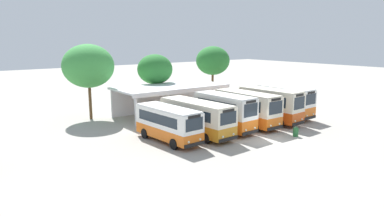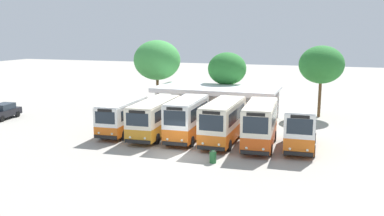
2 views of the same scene
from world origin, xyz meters
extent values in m
plane|color=#A39E93|center=(0.00, 0.00, 0.00)|extent=(180.00, 180.00, 0.00)
cylinder|color=black|center=(-5.90, 3.05, 0.45)|extent=(0.27, 0.91, 0.90)
cylinder|color=black|center=(-7.97, 2.92, 0.45)|extent=(0.27, 0.91, 0.90)
cylinder|color=black|center=(-6.17, 7.29, 0.45)|extent=(0.27, 0.91, 0.90)
cylinder|color=black|center=(-8.23, 7.16, 0.45)|extent=(0.27, 0.91, 0.90)
cube|color=orange|center=(-7.07, 5.10, 0.85)|extent=(2.58, 6.97, 0.93)
cube|color=white|center=(-7.07, 5.10, 2.10)|extent=(2.58, 6.97, 1.56)
cube|color=white|center=(-7.07, 5.10, 2.93)|extent=(2.51, 6.76, 0.12)
cube|color=black|center=(-6.86, 1.66, 0.52)|extent=(2.06, 0.23, 0.28)
cube|color=#1E2833|center=(-6.86, 1.70, 2.15)|extent=(1.78, 0.16, 1.01)
cube|color=black|center=(-6.86, 1.70, 2.75)|extent=(1.30, 0.13, 0.24)
cube|color=#1E2833|center=(-6.00, 5.27, 2.15)|extent=(0.38, 5.47, 0.86)
cube|color=#1E2833|center=(-8.15, 5.14, 2.15)|extent=(0.38, 5.47, 0.86)
sphere|color=#EAEACC|center=(-6.26, 1.70, 0.83)|extent=(0.20, 0.20, 0.20)
sphere|color=#EAEACC|center=(-7.45, 1.63, 0.83)|extent=(0.20, 0.20, 0.20)
cylinder|color=black|center=(-2.69, 2.80, 0.45)|extent=(0.28, 0.91, 0.90)
cylinder|color=black|center=(-4.89, 2.67, 0.45)|extent=(0.28, 0.91, 0.90)
cylinder|color=black|center=(-3.00, 7.73, 0.45)|extent=(0.28, 0.91, 0.90)
cylinder|color=black|center=(-5.20, 7.59, 0.45)|extent=(0.28, 0.91, 0.90)
cube|color=orange|center=(-3.94, 5.20, 0.92)|extent=(2.80, 8.09, 1.07)
cube|color=beige|center=(-3.94, 5.20, 2.25)|extent=(2.80, 8.09, 1.59)
cube|color=beige|center=(-3.94, 5.20, 3.10)|extent=(2.71, 7.85, 0.12)
cube|color=black|center=(-3.69, 1.19, 0.52)|extent=(2.19, 0.24, 0.28)
cube|color=#1E2833|center=(-3.69, 1.24, 2.30)|extent=(1.89, 0.17, 1.04)
cube|color=black|center=(-3.69, 1.24, 2.92)|extent=(1.38, 0.14, 0.24)
cube|color=#1E2833|center=(-2.81, 5.37, 2.30)|extent=(0.44, 6.36, 0.88)
cube|color=#1E2833|center=(-5.09, 5.23, 2.30)|extent=(0.44, 6.36, 0.88)
sphere|color=#EAEACC|center=(-3.06, 1.24, 0.83)|extent=(0.20, 0.20, 0.20)
sphere|color=#EAEACC|center=(-4.32, 1.16, 0.83)|extent=(0.20, 0.20, 0.20)
cylinder|color=black|center=(0.30, 2.87, 0.45)|extent=(0.26, 0.91, 0.90)
cylinder|color=black|center=(-1.76, 2.78, 0.45)|extent=(0.26, 0.91, 0.90)
cylinder|color=black|center=(0.13, 6.87, 0.45)|extent=(0.26, 0.91, 0.90)
cylinder|color=black|center=(-1.94, 6.78, 0.45)|extent=(0.26, 0.91, 0.90)
cube|color=orange|center=(-0.82, 4.83, 0.98)|extent=(2.45, 6.55, 1.20)
cube|color=silver|center=(-0.82, 4.83, 2.50)|extent=(2.45, 6.55, 1.83)
cube|color=silver|center=(-0.82, 4.83, 3.47)|extent=(2.38, 6.35, 0.12)
cube|color=black|center=(-0.67, 1.57, 0.52)|extent=(2.06, 0.19, 0.28)
cube|color=#1E2833|center=(-0.68, 1.62, 2.55)|extent=(1.78, 0.13, 1.19)
cube|color=black|center=(-0.68, 1.62, 3.29)|extent=(1.30, 0.11, 0.24)
cube|color=#1E2833|center=(0.25, 4.97, 2.55)|extent=(0.27, 5.16, 1.01)
cube|color=#1E2833|center=(-1.89, 4.88, 2.55)|extent=(0.27, 5.16, 1.01)
sphere|color=#EAEACC|center=(-0.08, 1.61, 0.83)|extent=(0.20, 0.20, 0.20)
sphere|color=#EAEACC|center=(-1.27, 1.56, 0.83)|extent=(0.20, 0.20, 0.20)
cylinder|color=black|center=(3.42, 2.73, 0.45)|extent=(0.23, 0.90, 0.90)
cylinder|color=black|center=(1.24, 2.71, 0.45)|extent=(0.23, 0.90, 0.90)
cylinder|color=black|center=(3.38, 7.29, 0.45)|extent=(0.23, 0.90, 0.90)
cylinder|color=black|center=(1.20, 7.27, 0.45)|extent=(0.23, 0.90, 0.90)
cube|color=orange|center=(2.31, 5.00, 0.92)|extent=(2.34, 7.37, 1.08)
cube|color=beige|center=(2.31, 5.00, 2.40)|extent=(2.34, 7.37, 1.87)
cube|color=beige|center=(2.31, 5.00, 3.39)|extent=(2.27, 7.15, 0.12)
cube|color=black|center=(2.34, 1.30, 0.52)|extent=(2.16, 0.12, 0.28)
cube|color=#1E2833|center=(2.34, 1.34, 2.45)|extent=(1.87, 0.07, 1.21)
cube|color=black|center=(2.34, 1.34, 3.21)|extent=(1.37, 0.06, 0.24)
cube|color=#1E2833|center=(3.44, 5.11, 2.45)|extent=(0.09, 5.88, 1.03)
cube|color=#1E2833|center=(1.18, 5.09, 2.45)|extent=(0.09, 5.88, 1.03)
sphere|color=#EAEACC|center=(2.97, 1.31, 0.83)|extent=(0.20, 0.20, 0.20)
sphere|color=#EAEACC|center=(1.72, 1.30, 0.83)|extent=(0.20, 0.20, 0.20)
cylinder|color=black|center=(6.63, 2.57, 0.45)|extent=(0.28, 0.91, 0.90)
cylinder|color=black|center=(4.53, 2.43, 0.45)|extent=(0.28, 0.91, 0.90)
cylinder|color=black|center=(6.33, 6.86, 0.45)|extent=(0.28, 0.91, 0.90)
cylinder|color=black|center=(4.24, 6.71, 0.45)|extent=(0.28, 0.91, 0.90)
cube|color=#D14C14|center=(5.43, 4.64, 0.97)|extent=(2.68, 7.06, 1.17)
cube|color=beige|center=(5.43, 4.64, 2.49)|extent=(2.68, 7.06, 1.89)
cube|color=beige|center=(5.43, 4.64, 3.50)|extent=(2.60, 6.85, 0.12)
cube|color=black|center=(5.68, 1.16, 0.52)|extent=(2.09, 0.24, 0.28)
cube|color=#1E2833|center=(5.67, 1.20, 2.54)|extent=(1.81, 0.17, 1.23)
cube|color=black|center=(5.67, 1.20, 3.32)|extent=(1.32, 0.14, 0.24)
cube|color=#1E2833|center=(6.52, 4.82, 2.54)|extent=(0.42, 5.53, 1.04)
cube|color=#1E2833|center=(4.34, 4.67, 2.54)|extent=(0.42, 5.53, 1.04)
sphere|color=#EAEACC|center=(6.28, 1.21, 0.83)|extent=(0.20, 0.20, 0.20)
sphere|color=#EAEACC|center=(5.07, 1.13, 0.83)|extent=(0.20, 0.20, 0.20)
cylinder|color=black|center=(9.68, 3.23, 0.45)|extent=(0.25, 0.91, 0.90)
cylinder|color=black|center=(7.58, 3.16, 0.45)|extent=(0.25, 0.91, 0.90)
cylinder|color=black|center=(9.54, 7.25, 0.45)|extent=(0.25, 0.91, 0.90)
cylinder|color=black|center=(7.44, 7.17, 0.45)|extent=(0.25, 0.91, 0.90)
cube|color=orange|center=(8.56, 5.20, 0.98)|extent=(2.43, 6.56, 1.20)
cube|color=white|center=(8.56, 5.20, 2.45)|extent=(2.43, 6.56, 1.75)
cube|color=white|center=(8.56, 5.20, 3.39)|extent=(2.36, 6.36, 0.12)
cube|color=black|center=(8.68, 1.93, 0.52)|extent=(2.09, 0.17, 0.28)
cube|color=#1E2833|center=(8.67, 1.98, 2.50)|extent=(1.80, 0.11, 1.14)
cube|color=black|center=(8.67, 1.98, 3.21)|extent=(1.32, 0.10, 0.24)
cube|color=#1E2833|center=(9.65, 5.34, 2.50)|extent=(0.22, 5.18, 0.96)
cube|color=#1E2833|center=(7.47, 5.27, 2.50)|extent=(0.22, 5.18, 0.96)
sphere|color=#EAEACC|center=(9.28, 1.97, 0.83)|extent=(0.20, 0.20, 0.20)
sphere|color=#EAEACC|center=(8.07, 1.92, 0.83)|extent=(0.20, 0.20, 0.20)
cylinder|color=black|center=(-21.23, 5.51, 0.32)|extent=(0.24, 0.65, 0.64)
cylinder|color=black|center=(-21.48, 8.01, 0.32)|extent=(0.24, 0.65, 0.64)
cylinder|color=black|center=(-23.13, 7.85, 0.32)|extent=(0.24, 0.65, 0.64)
cube|color=black|center=(-22.18, 6.68, 0.67)|extent=(2.15, 4.21, 0.70)
cube|color=#1E2833|center=(-22.20, 6.88, 1.32)|extent=(1.70, 2.25, 0.60)
cylinder|color=silver|center=(-6.62, 11.67, 1.60)|extent=(0.36, 0.36, 3.20)
cylinder|color=silver|center=(-2.76, 11.67, 1.60)|extent=(0.36, 0.36, 3.20)
cylinder|color=silver|center=(1.11, 11.67, 1.60)|extent=(0.36, 0.36, 3.20)
cylinder|color=silver|center=(4.97, 11.67, 1.60)|extent=(0.36, 0.36, 3.20)
cube|color=silver|center=(-0.82, 16.75, 1.60)|extent=(12.39, 0.20, 3.20)
cube|color=silver|center=(-0.82, 14.11, 3.30)|extent=(12.89, 5.98, 0.20)
cube|color=silver|center=(-0.82, 11.17, 3.06)|extent=(12.89, 0.10, 0.28)
cylinder|color=slate|center=(-1.45, 12.70, 0.22)|extent=(0.03, 0.03, 0.44)
cylinder|color=slate|center=(-1.80, 12.69, 0.22)|extent=(0.03, 0.03, 0.44)
cylinder|color=slate|center=(-1.46, 13.05, 0.22)|extent=(0.03, 0.03, 0.44)
cylinder|color=slate|center=(-1.81, 13.04, 0.22)|extent=(0.03, 0.03, 0.44)
cube|color=#2D8C47|center=(-1.63, 12.87, 0.46)|extent=(0.45, 0.45, 0.04)
cube|color=#2D8C47|center=(-1.64, 13.07, 0.66)|extent=(0.44, 0.05, 0.40)
cylinder|color=slate|center=(-0.77, 12.74, 0.22)|extent=(0.03, 0.03, 0.44)
cylinder|color=slate|center=(-1.12, 12.74, 0.22)|extent=(0.03, 0.03, 0.44)
cylinder|color=slate|center=(-0.78, 13.10, 0.22)|extent=(0.03, 0.03, 0.44)
cylinder|color=slate|center=(-1.13, 13.09, 0.22)|extent=(0.03, 0.03, 0.44)
cube|color=#2D8C47|center=(-0.95, 12.92, 0.46)|extent=(0.45, 0.45, 0.04)
cube|color=#2D8C47|center=(-0.96, 13.12, 0.66)|extent=(0.44, 0.05, 0.40)
cylinder|color=slate|center=(-0.09, 12.71, 0.22)|extent=(0.03, 0.03, 0.44)
cylinder|color=slate|center=(-0.44, 12.70, 0.22)|extent=(0.03, 0.03, 0.44)
cylinder|color=slate|center=(-0.10, 13.06, 0.22)|extent=(0.03, 0.03, 0.44)
cylinder|color=slate|center=(-0.45, 13.05, 0.22)|extent=(0.03, 0.03, 0.44)
cube|color=#2D8C47|center=(-0.27, 12.88, 0.46)|extent=(0.45, 0.45, 0.04)
cube|color=#2D8C47|center=(-0.28, 13.08, 0.66)|extent=(0.44, 0.05, 0.40)
cylinder|color=slate|center=(0.59, 12.65, 0.22)|extent=(0.03, 0.03, 0.44)
cylinder|color=slate|center=(0.24, 12.64, 0.22)|extent=(0.03, 0.03, 0.44)
cylinder|color=slate|center=(0.58, 13.00, 0.22)|extent=(0.03, 0.03, 0.44)
cylinder|color=slate|center=(0.23, 12.99, 0.22)|extent=(0.03, 0.03, 0.44)
cube|color=#2D8C47|center=(0.41, 12.82, 0.46)|extent=(0.45, 0.45, 0.04)
cube|color=#2D8C47|center=(0.40, 13.02, 0.66)|extent=(0.44, 0.05, 0.40)
cylinder|color=brown|center=(-0.64, 17.80, 1.71)|extent=(0.32, 0.32, 3.41)
ellipsoid|color=#28722D|center=(-0.64, 17.80, 5.03)|extent=(4.32, 4.32, 3.67)
cylinder|color=brown|center=(9.44, 18.74, 1.95)|extent=(0.32, 0.32, 3.90)
ellipsoid|color=#28722D|center=(9.44, 18.74, 5.68)|extent=(4.74, 4.74, 4.03)
cylinder|color=brown|center=(-9.10, 17.58, 1.88)|extent=(0.32, 0.32, 3.77)
ellipsoid|color=green|center=(-9.10, 17.58, 5.83)|extent=(5.51, 5.51, 4.68)
cylinder|color=#266633|center=(3.03, -0.50, 0.42)|extent=(0.48, 0.48, 0.85)
torus|color=black|center=(3.03, -0.50, 0.87)|extent=(0.49, 0.49, 0.06)
camera|label=1|loc=(-23.06, -19.51, 8.69)|focal=32.98mm
camera|label=2|loc=(10.74, -27.48, 9.07)|focal=38.75mm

